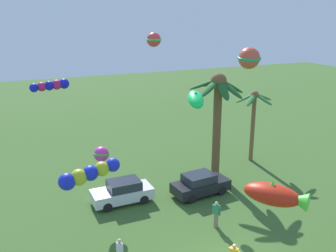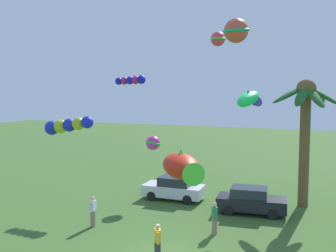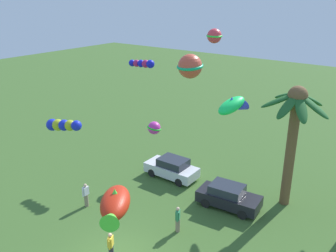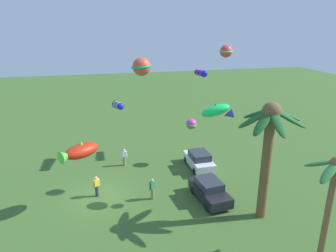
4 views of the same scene
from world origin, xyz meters
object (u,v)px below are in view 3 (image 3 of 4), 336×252
palm_tree_1 (295,121)px  kite_tube_2 (63,125)px  parked_car_0 (172,168)px  parked_car_1 (228,196)px  kite_fish_0 (233,106)px  spectator_2 (178,219)px  kite_fish_5 (115,204)px  kite_ball_4 (214,36)px  kite_ball_6 (190,66)px  spectator_0 (86,195)px  kite_ball_3 (154,128)px  kite_tube_1 (142,64)px  spectator_1 (111,246)px

palm_tree_1 → kite_tube_2: bearing=-144.0°
parked_car_0 → kite_tube_2: 8.63m
parked_car_1 → kite_fish_0: bearing=125.5°
spectator_2 → kite_fish_5: bearing=-89.4°
kite_fish_0 → kite_ball_4: size_ratio=2.39×
kite_ball_6 → spectator_0: bearing=-175.0°
palm_tree_1 → parked_car_1: palm_tree_1 is taller
kite_fish_0 → kite_tube_2: bearing=-144.1°
kite_ball_4 → kite_fish_5: kite_ball_4 is taller
spectator_2 → kite_ball_3: bearing=139.5°
spectator_0 → spectator_2: bearing=12.6°
spectator_2 → spectator_0: bearing=-167.4°
kite_ball_4 → kite_fish_5: size_ratio=0.36×
kite_tube_2 → kite_fish_5: bearing=-23.0°
spectator_0 → kite_ball_3: (0.72, 5.98, 2.86)m
parked_car_0 → kite_tube_2: size_ratio=1.44×
palm_tree_1 → kite_ball_4: size_ratio=7.55×
kite_fish_0 → kite_ball_3: 6.82m
kite_ball_4 → kite_ball_6: bearing=-68.5°
parked_car_1 → kite_tube_1: kite_tube_1 is taller
spectator_2 → kite_tube_2: bearing=-168.0°
palm_tree_1 → kite_ball_6: bearing=-110.1°
parked_car_0 → kite_tube_1: 8.04m
parked_car_0 → spectator_2: spectator_2 is taller
parked_car_1 → kite_ball_3: 7.13m
parked_car_1 → spectator_0: (-7.19, -5.32, 0.06)m
palm_tree_1 → kite_fish_0: palm_tree_1 is taller
spectator_1 → kite_ball_6: 9.73m
parked_car_1 → spectator_1: bearing=-107.1°
spectator_1 → kite_ball_4: size_ratio=1.55×
spectator_0 → kite_ball_3: kite_ball_3 is taller
kite_ball_4 → kite_fish_5: 12.22m
parked_car_0 → spectator_2: bearing=-50.6°
palm_tree_1 → spectator_0: (-9.88, -7.93, -4.82)m
spectator_1 → kite_ball_4: bearing=90.8°
palm_tree_1 → kite_tube_1: size_ratio=3.39×
palm_tree_1 → kite_ball_3: 9.56m
palm_tree_1 → parked_car_1: size_ratio=1.91×
palm_tree_1 → kite_tube_1: kite_tube_1 is taller
palm_tree_1 → spectator_2: palm_tree_1 is taller
spectator_0 → kite_tube_1: (-1.65, 7.59, 6.96)m
palm_tree_1 → kite_fish_0: (-2.98, -2.19, 0.92)m
kite_fish_5 → kite_ball_6: size_ratio=2.06×
spectator_0 → kite_tube_2: 4.64m
kite_fish_5 → kite_ball_4: bearing=98.2°
parked_car_0 → spectator_1: 9.26m
spectator_0 → kite_tube_1: 10.43m
spectator_2 → kite_tube_2: kite_tube_2 is taller
parked_car_1 → kite_fish_5: 9.45m
kite_fish_0 → kite_tube_2: 10.24m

